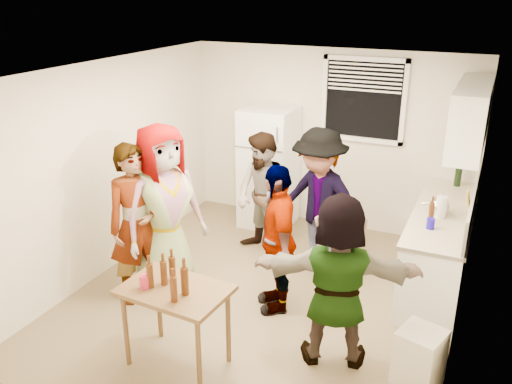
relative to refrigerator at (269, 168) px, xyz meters
The scene contains 23 objects.
room 2.20m from the refrigerator, 68.25° to the right, with size 4.00×4.50×2.50m, color silver, non-canonical shape.
window 1.60m from the refrigerator, 15.38° to the left, with size 1.12×0.10×1.06m, color white, non-canonical shape.
refrigerator is the anchor object (origin of this frame).
counter_lower 2.59m from the refrigerator, 16.59° to the right, with size 0.60×2.20×0.86m, color white.
countertop 2.56m from the refrigerator, 16.59° to the right, with size 0.64×2.22×0.04m, color beige.
backsplash 2.84m from the refrigerator, 14.94° to the right, with size 0.03×2.20×0.36m, color beige.
upper_cabinets 2.85m from the refrigerator, 11.61° to the right, with size 0.34×1.60×0.70m, color white.
kettle 2.55m from the refrigerator, 19.64° to the right, with size 0.26×0.21×0.21m, color silver, non-canonical shape.
paper_towel 2.60m from the refrigerator, 20.94° to the right, with size 0.11×0.11×0.24m, color white.
wine_bottle 2.51m from the refrigerator, ahead, with size 0.08×0.08×0.33m, color black.
beer_bottle_counter 2.59m from the refrigerator, 25.06° to the right, with size 0.06×0.06×0.21m, color #47230C.
blue_cup 2.70m from the refrigerator, 28.40° to the right, with size 0.08×0.08×0.11m, color #160BAB.
picture_frame 2.71m from the refrigerator, ahead, with size 0.02×0.19×0.16m, color yellow.
trash_bin 3.68m from the refrigerator, 45.74° to the right, with size 0.36×0.36×0.52m, color silver.
serving_table 3.38m from the refrigerator, 81.43° to the right, with size 0.93×0.62×0.79m, color brown, non-canonical shape.
beer_bottle_table 3.33m from the refrigerator, 79.25° to the right, with size 0.07×0.07×0.26m, color #47230C.
red_cup 3.34m from the refrigerator, 85.82° to the right, with size 0.09×0.09×0.12m, color #C12744.
guest_grey 2.37m from the refrigerator, 97.72° to the right, with size 0.95×1.95×0.62m, color gray.
guest_stripe 2.62m from the refrigerator, 101.25° to the right, with size 0.65×1.78×0.43m, color #141933.
guest_back_left 1.30m from the refrigerator, 70.81° to the right, with size 0.78×1.60×0.61m, color #513322.
guest_back_right 1.71m from the refrigerator, 43.78° to the right, with size 1.15×1.77×0.66m, color #3B3B40.
guest_black 2.36m from the refrigerator, 64.49° to the right, with size 0.95×1.62×0.39m, color black.
guest_orange 3.24m from the refrigerator, 55.65° to the right, with size 1.52×1.64×0.49m, color #B95E3B.
Camera 1 is at (2.09, -4.80, 3.28)m, focal length 38.00 mm.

